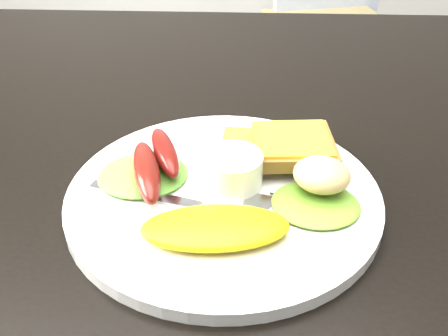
# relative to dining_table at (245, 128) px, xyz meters

# --- Properties ---
(dining_table) EXTENTS (1.20, 0.80, 0.04)m
(dining_table) POSITION_rel_dining_table_xyz_m (0.00, 0.00, 0.00)
(dining_table) COLOR black
(dining_table) RESTS_ON ground
(dining_chair) EXTENTS (0.48, 0.48, 0.05)m
(dining_chair) POSITION_rel_dining_table_xyz_m (0.29, 1.17, -0.28)
(dining_chair) COLOR tan
(dining_chair) RESTS_ON ground
(plate) EXTENTS (0.30, 0.30, 0.01)m
(plate) POSITION_rel_dining_table_xyz_m (-0.02, -0.18, 0.03)
(plate) COLOR white
(plate) RESTS_ON dining_table
(lettuce_left) EXTENTS (0.10, 0.10, 0.01)m
(lettuce_left) POSITION_rel_dining_table_xyz_m (-0.10, -0.16, 0.04)
(lettuce_left) COLOR #57922D
(lettuce_left) RESTS_ON plate
(lettuce_right) EXTENTS (0.09, 0.08, 0.01)m
(lettuce_right) POSITION_rel_dining_table_xyz_m (0.07, -0.20, 0.04)
(lettuce_right) COLOR #4C8324
(lettuce_right) RESTS_ON plate
(omelette) EXTENTS (0.13, 0.07, 0.02)m
(omelette) POSITION_rel_dining_table_xyz_m (-0.02, -0.24, 0.04)
(omelette) COLOR yellow
(omelette) RESTS_ON plate
(sausage_a) EXTENTS (0.05, 0.10, 0.02)m
(sausage_a) POSITION_rel_dining_table_xyz_m (-0.09, -0.18, 0.05)
(sausage_a) COLOR maroon
(sausage_a) RESTS_ON lettuce_left
(sausage_b) EXTENTS (0.05, 0.09, 0.02)m
(sausage_b) POSITION_rel_dining_table_xyz_m (-0.08, -0.14, 0.05)
(sausage_b) COLOR maroon
(sausage_b) RESTS_ON lettuce_left
(ramekin) EXTENTS (0.06, 0.06, 0.03)m
(ramekin) POSITION_rel_dining_table_xyz_m (-0.01, -0.17, 0.05)
(ramekin) COLOR white
(ramekin) RESTS_ON plate
(toast_a) EXTENTS (0.07, 0.07, 0.01)m
(toast_a) POSITION_rel_dining_table_xyz_m (0.01, -0.11, 0.04)
(toast_a) COLOR olive
(toast_a) RESTS_ON plate
(toast_b) EXTENTS (0.09, 0.09, 0.01)m
(toast_b) POSITION_rel_dining_table_xyz_m (0.05, -0.12, 0.05)
(toast_b) COLOR olive
(toast_b) RESTS_ON toast_a
(potato_salad) EXTENTS (0.07, 0.06, 0.03)m
(potato_salad) POSITION_rel_dining_table_xyz_m (0.07, -0.18, 0.06)
(potato_salad) COLOR beige
(potato_salad) RESTS_ON lettuce_right
(fork) EXTENTS (0.15, 0.05, 0.00)m
(fork) POSITION_rel_dining_table_xyz_m (-0.07, -0.19, 0.03)
(fork) COLOR #ADAFB7
(fork) RESTS_ON plate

